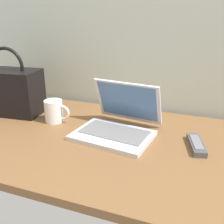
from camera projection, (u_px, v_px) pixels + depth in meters
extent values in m
cube|color=brown|center=(113.00, 143.00, 1.04)|extent=(1.60, 0.76, 0.03)
cube|color=silver|center=(113.00, 135.00, 1.05)|extent=(0.34, 0.26, 0.02)
cube|color=slate|center=(114.00, 132.00, 1.06)|extent=(0.29, 0.17, 0.00)
cube|color=silver|center=(128.00, 102.00, 1.13)|extent=(0.31, 0.12, 0.19)
cube|color=#4C72A5|center=(127.00, 101.00, 1.13)|extent=(0.28, 0.10, 0.17)
cylinder|color=white|center=(54.00, 111.00, 1.19)|extent=(0.08, 0.08, 0.10)
torus|color=white|center=(63.00, 112.00, 1.18)|extent=(0.07, 0.01, 0.07)
cylinder|color=brown|center=(53.00, 102.00, 1.17)|extent=(0.07, 0.07, 0.00)
cube|color=#4C4C51|center=(196.00, 145.00, 0.97)|extent=(0.08, 0.17, 0.02)
cube|color=slate|center=(197.00, 142.00, 0.97)|extent=(0.06, 0.12, 0.00)
cube|color=black|center=(11.00, 92.00, 1.28)|extent=(0.32, 0.19, 0.22)
torus|color=black|center=(7.00, 66.00, 1.23)|extent=(0.18, 0.04, 0.18)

